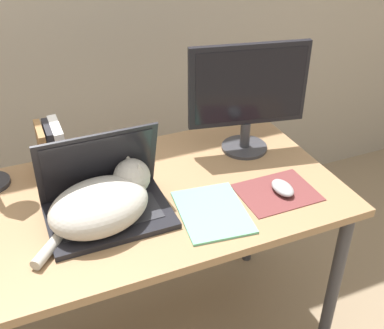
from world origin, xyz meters
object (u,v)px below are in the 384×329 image
object	(u,v)px
laptop	(106,200)
computer_mouse	(283,188)
cat	(104,202)
book_row	(53,151)
notepad	(212,212)
external_monitor	(248,94)

from	to	relation	value
laptop	computer_mouse	bearing A→B (deg)	-11.90
cat	computer_mouse	size ratio (longest dim) A/B	4.04
book_row	notepad	size ratio (longest dim) A/B	0.67
laptop	book_row	xyz separation A→B (m)	(-0.10, 0.27, 0.04)
computer_mouse	book_row	distance (m)	0.76
cat	notepad	size ratio (longest dim) A/B	1.40
laptop	notepad	xyz separation A→B (m)	(0.29, -0.12, -0.05)
computer_mouse	notepad	distance (m)	0.25
cat	external_monitor	bearing A→B (deg)	20.36
laptop	computer_mouse	distance (m)	0.56
book_row	laptop	bearing A→B (deg)	-69.28
computer_mouse	cat	bearing A→B (deg)	172.04
external_monitor	computer_mouse	bearing A→B (deg)	-93.87
laptop	cat	bearing A→B (deg)	-111.47
book_row	notepad	distance (m)	0.57
external_monitor	book_row	xyz separation A→B (m)	(-0.67, 0.10, -0.13)
cat	book_row	bearing A→B (deg)	106.03
laptop	cat	world-z (taller)	laptop
cat	notepad	bearing A→B (deg)	-15.51
computer_mouse	book_row	world-z (taller)	book_row
cat	book_row	distance (m)	0.33
computer_mouse	notepad	xyz separation A→B (m)	(-0.25, -0.01, -0.01)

